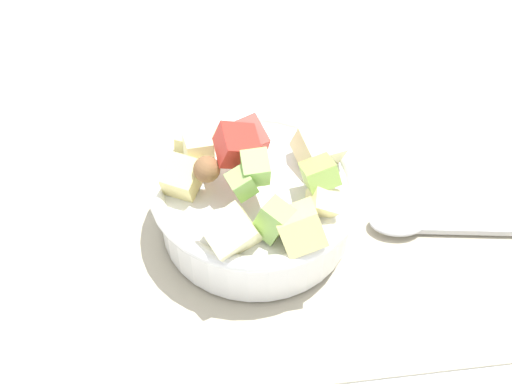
{
  "coord_description": "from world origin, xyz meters",
  "views": [
    {
      "loc": [
        -0.06,
        -0.4,
        0.5
      ],
      "look_at": [
        -0.01,
        -0.0,
        0.05
      ],
      "focal_mm": 43.28,
      "sensor_mm": 36.0,
      "label": 1
    }
  ],
  "objects": [
    {
      "name": "salad_bowl",
      "position": [
        -0.01,
        -0.0,
        0.05
      ],
      "size": [
        0.21,
        0.21,
        0.13
      ],
      "color": "white",
      "rests_on": "placemat"
    },
    {
      "name": "placemat",
      "position": [
        0.0,
        0.0,
        0.0
      ],
      "size": [
        0.5,
        0.36,
        0.01
      ],
      "primitive_type": "cube",
      "color": "#BCB299",
      "rests_on": "ground_plane"
    },
    {
      "name": "serving_spoon",
      "position": [
        0.17,
        -0.03,
        0.01
      ],
      "size": [
        0.22,
        0.06,
        0.01
      ],
      "color": "#B7B7BC",
      "rests_on": "placemat"
    },
    {
      "name": "ground_plane",
      "position": [
        0.0,
        0.0,
        0.0
      ],
      "size": [
        2.4,
        2.4,
        0.0
      ],
      "primitive_type": "plane",
      "color": "silver"
    }
  ]
}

